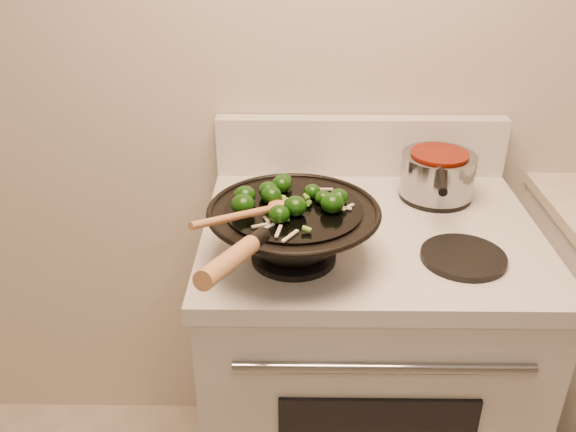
{
  "coord_description": "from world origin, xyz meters",
  "views": [
    {
      "loc": [
        -0.38,
        -0.08,
        1.61
      ],
      "look_at": [
        -0.39,
        1.03,
        1.02
      ],
      "focal_mm": 38.0,
      "sensor_mm": 36.0,
      "label": 1
    }
  ],
  "objects": [
    {
      "name": "stove",
      "position": [
        -0.2,
        1.17,
        0.47
      ],
      "size": [
        0.78,
        0.67,
        1.08
      ],
      "color": "silver",
      "rests_on": "ground"
    },
    {
      "name": "wok",
      "position": [
        -0.38,
        1.02,
        0.99
      ],
      "size": [
        0.36,
        0.58,
        0.21
      ],
      "color": "black",
      "rests_on": "stove"
    },
    {
      "name": "stirfry",
      "position": [
        -0.4,
        1.03,
        1.06
      ],
      "size": [
        0.25,
        0.26,
        0.04
      ],
      "color": "black",
      "rests_on": "wok"
    },
    {
      "name": "wooden_spoon",
      "position": [
        -0.45,
        0.96,
        1.07
      ],
      "size": [
        0.19,
        0.22,
        0.07
      ],
      "color": "#B47847",
      "rests_on": "wok"
    },
    {
      "name": "saucepan",
      "position": [
        -0.02,
        1.32,
        0.99
      ],
      "size": [
        0.18,
        0.3,
        0.11
      ],
      "color": "gray",
      "rests_on": "stove"
    }
  ]
}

